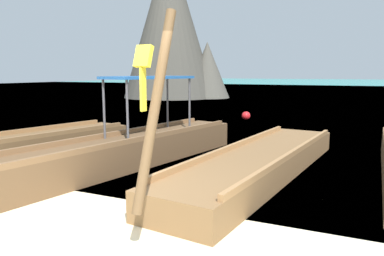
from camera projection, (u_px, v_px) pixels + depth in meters
ground at (85, 233)px, 4.67m from camera, size 120.00×120.00×0.00m
sea_water at (341, 85)px, 59.77m from camera, size 120.00×120.00×0.00m
longtail_boat_green_ribbon at (28, 145)px, 8.91m from camera, size 2.24×5.96×2.67m
longtail_boat_pink_ribbon at (123, 151)px, 7.87m from camera, size 2.39×7.32×2.68m
longtail_boat_yellow_ribbon at (260, 163)px, 7.33m from camera, size 2.09×7.17×2.76m
karst_rock at (172, 24)px, 29.65m from camera, size 8.57×7.49×12.30m
mooring_buoy_near at (246, 116)px, 15.82m from camera, size 0.36×0.36×0.36m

